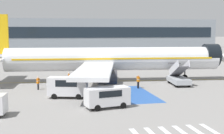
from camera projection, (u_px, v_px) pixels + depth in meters
name	position (u px, v px, depth m)	size (l,w,h in m)	color
ground_plane	(101.00, 81.00, 47.87)	(600.00, 600.00, 0.00)	gray
apron_leadline_yellow	(114.00, 81.00, 47.62)	(0.20, 76.00, 0.01)	gold
apron_stand_patch_blue	(131.00, 94.00, 37.94)	(5.02, 10.50, 0.01)	#2856A8
apron_walkway_bar_2	(168.00, 134.00, 23.35)	(0.44, 3.60, 0.01)	silver
apron_walkway_bar_3	(183.00, 133.00, 23.60)	(0.44, 3.60, 0.01)	silver
apron_walkway_bar_4	(198.00, 132.00, 23.85)	(0.44, 3.60, 0.01)	silver
apron_walkway_bar_5	(212.00, 131.00, 24.10)	(0.44, 3.60, 0.01)	silver
airliner	(109.00, 59.00, 47.16)	(41.23, 33.84, 10.02)	silver
boarding_stairs_forward	(179.00, 78.00, 44.18)	(2.69, 5.40, 3.76)	#ADB2BA
fuel_tanker	(52.00, 57.00, 68.01)	(2.90, 8.56, 3.67)	#38383D
service_van_1	(68.00, 86.00, 35.66)	(4.77, 2.90, 2.40)	silver
service_van_2	(107.00, 96.00, 30.96)	(4.64, 2.58, 2.08)	silver
ground_crew_0	(138.00, 80.00, 41.53)	(0.40, 0.49, 1.84)	black
ground_crew_1	(62.00, 83.00, 40.18)	(0.49, 0.38, 1.74)	#2D2D33
ground_crew_2	(69.00, 78.00, 43.49)	(0.26, 0.45, 1.87)	#2D2D33
ground_crew_3	(38.00, 82.00, 40.62)	(0.42, 0.49, 1.72)	#2D2D33
traffic_cone_0	(63.00, 90.00, 39.04)	(0.41, 0.41, 0.46)	orange
terminal_building	(82.00, 34.00, 132.44)	(118.05, 12.10, 12.49)	#89939E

